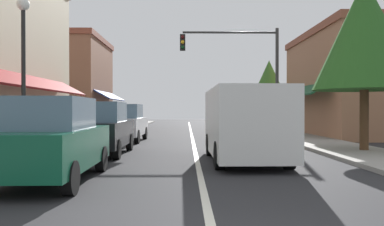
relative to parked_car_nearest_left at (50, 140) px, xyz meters
The scene contains 14 objects.
ground_plane 13.20m from the parked_car_nearest_left, 76.08° to the left, with size 80.00×80.00×0.00m, color #28282B.
sidewalk_left 13.02m from the parked_car_nearest_left, 100.34° to the left, with size 2.60×56.00×0.12m, color gray.
sidewalk_right 15.47m from the parked_car_nearest_left, 55.86° to the left, with size 2.60×56.00×0.12m, color gray.
lane_center_stripe 13.20m from the parked_car_nearest_left, 76.08° to the left, with size 0.14×52.00×0.01m, color silver.
storefront_right_block 19.17m from the parked_car_nearest_left, 50.90° to the left, with size 5.42×10.20×6.10m.
storefront_far_left 23.69m from the parked_car_nearest_left, 104.60° to the left, with size 5.93×8.20×7.06m.
parked_car_nearest_left is the anchor object (origin of this frame).
parked_car_second_left 5.10m from the parked_car_nearest_left, 90.61° to the left, with size 1.79×4.10×1.77m.
parked_car_third_left 10.70m from the parked_car_nearest_left, 90.54° to the left, with size 1.86×4.14×1.77m.
van_in_lane 5.60m from the parked_car_nearest_left, 35.64° to the left, with size 2.06×5.21×2.12m.
traffic_signal_mast_arm 15.61m from the parked_car_nearest_left, 66.41° to the left, with size 5.56×0.50×6.10m.
street_lamp_left_near 4.35m from the parked_car_nearest_left, 119.96° to the left, with size 0.36×0.36×4.72m.
tree_right_near 10.97m from the parked_car_nearest_left, 30.68° to the left, with size 3.53×3.53×6.08m.
tree_right_far 23.70m from the parked_car_nearest_left, 67.20° to the left, with size 2.59×2.59×5.25m.
Camera 1 is at (-0.32, -3.12, 1.52)m, focal length 37.26 mm.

